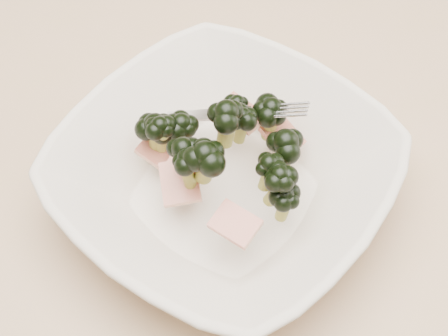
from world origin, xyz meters
The scene contains 2 objects.
dining_table centered at (0.00, 0.00, 0.65)m, with size 1.20×0.80×0.75m.
broccoli_dish centered at (0.01, -0.07, 0.79)m, with size 0.41×0.41×0.13m.
Camera 1 is at (-0.14, -0.38, 1.29)m, focal length 50.00 mm.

